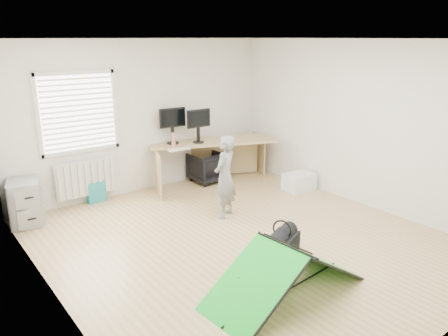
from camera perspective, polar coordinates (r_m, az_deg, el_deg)
ground at (r=6.20m, az=2.27°, el=-9.29°), size 5.50×5.50×0.00m
back_wall at (r=8.00m, az=-10.34°, el=6.62°), size 5.00×0.02×2.70m
window at (r=7.47m, az=-18.52°, el=6.87°), size 1.20×0.06×1.20m
radiator at (r=7.68m, az=-17.67°, el=-1.26°), size 1.00×0.12×0.60m
desk at (r=8.45m, az=-1.54°, el=0.88°), size 2.53×1.62×0.82m
filing_cabinet at (r=7.22m, az=-24.55°, el=-4.09°), size 0.57×0.68×0.68m
monitor_left at (r=8.11m, az=-6.75°, el=4.88°), size 0.52×0.15×0.49m
monitor_right at (r=8.14m, az=-3.38°, el=4.91°), size 0.48×0.12×0.46m
keyboard at (r=7.68m, az=-5.84°, el=2.43°), size 0.40×0.14×0.02m
thermos at (r=7.88m, az=-6.61°, el=3.67°), size 0.08×0.08×0.26m
office_chair at (r=8.50m, az=-2.21°, el=0.09°), size 0.62×0.64×0.57m
person at (r=6.73m, az=0.12°, el=-1.14°), size 0.57×0.50×1.31m
kite at (r=4.92m, az=8.04°, el=-13.01°), size 1.94×0.97×0.58m
storage_crate at (r=8.19m, az=9.77°, el=-1.77°), size 0.57×0.41×0.31m
tote_bag at (r=7.78m, az=-16.36°, el=-3.01°), size 0.31×0.14×0.36m
laptop_bag at (r=4.95m, az=3.42°, el=-14.70°), size 0.39×0.26×0.28m
white_box at (r=4.73m, az=5.12°, el=-17.74°), size 0.12×0.12×0.10m
duffel_bag at (r=5.77m, az=7.49°, el=-10.08°), size 0.66×0.51×0.26m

